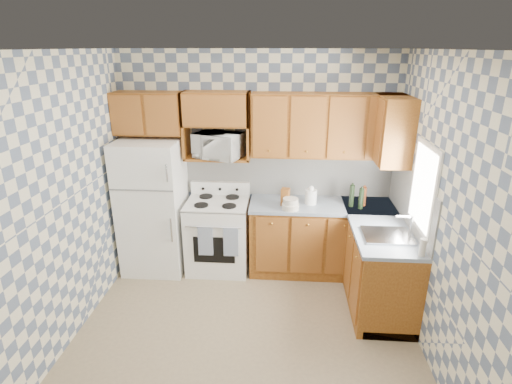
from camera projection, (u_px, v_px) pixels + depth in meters
floor at (246, 334)px, 4.02m from camera, size 3.40×3.40×0.00m
back_wall at (257, 161)px, 5.05m from camera, size 3.40×0.02×2.70m
right_wall at (440, 216)px, 3.43m from camera, size 0.02×3.20×2.70m
backsplash_back at (288, 174)px, 5.06m from camera, size 2.60×0.02×0.56m
backsplash_right at (410, 199)px, 4.24m from camera, size 0.02×1.60×0.56m
refrigerator at (153, 206)px, 4.99m from camera, size 0.75×0.70×1.68m
stove_body at (218, 236)px, 5.09m from camera, size 0.76×0.65×0.90m
cooktop at (217, 203)px, 4.93m from camera, size 0.76×0.65×0.02m
backguard at (220, 188)px, 5.16m from camera, size 0.76×0.08×0.17m
dish_towel_left at (205, 241)px, 4.74m from camera, size 0.17×0.02×0.37m
dish_towel_right at (231, 242)px, 4.72m from camera, size 0.17×0.02×0.37m
base_cabinets_back at (320, 239)px, 5.03m from camera, size 1.75×0.60×0.88m
base_cabinets_right at (375, 261)px, 4.52m from camera, size 0.60×1.60×0.88m
countertop_back at (323, 205)px, 4.86m from camera, size 1.77×0.63×0.04m
countertop_right at (379, 224)px, 4.36m from camera, size 0.63×1.60×0.04m
upper_cabinets_back at (326, 126)px, 4.67m from camera, size 1.75×0.33×0.74m
upper_cabinets_fridge at (149, 113)px, 4.77m from camera, size 0.82×0.33×0.50m
upper_cabinets_right at (392, 130)px, 4.44m from camera, size 0.33×0.70×0.74m
microwave_shelf at (218, 158)px, 4.90m from camera, size 0.80×0.33×0.03m
microwave at (218, 146)px, 4.79m from camera, size 0.64×0.53×0.30m
sink at (387, 236)px, 4.02m from camera, size 0.48×0.40×0.03m
window at (424, 187)px, 3.82m from camera, size 0.02×0.66×0.86m
bottle_0 at (352, 196)px, 4.73m from camera, size 0.06×0.06×0.27m
bottle_1 at (361, 199)px, 4.67m from camera, size 0.06×0.06×0.25m
bottle_2 at (364, 196)px, 4.77m from camera, size 0.06×0.06×0.23m
knife_block at (285, 197)px, 4.78m from camera, size 0.11×0.11×0.21m
electric_kettle at (311, 197)px, 4.83m from camera, size 0.14×0.14×0.18m
food_containers at (291, 204)px, 4.67m from camera, size 0.20×0.20×0.13m
soap_bottle at (423, 248)px, 3.62m from camera, size 0.06×0.06×0.17m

